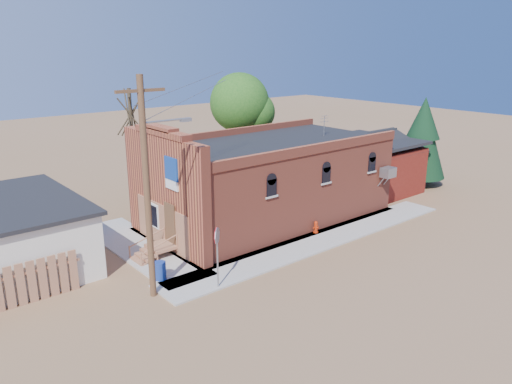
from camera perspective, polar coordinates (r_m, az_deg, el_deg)
ground at (r=25.26m, az=6.41°, el=-7.03°), size 120.00×120.00×0.00m
sidewalk_south at (r=26.83m, az=7.27°, el=-5.54°), size 19.00×2.20×0.08m
sidewalk_west at (r=26.30m, az=-13.00°, el=-6.31°), size 2.60×10.00×0.08m
brick_bar at (r=29.33m, az=1.08°, el=1.25°), size 16.40×7.97×6.30m
red_shed at (r=36.38m, az=12.93°, el=3.70°), size 5.40×6.40×4.30m
wood_fence at (r=22.10m, az=-25.78°, el=-9.67°), size 5.20×0.10×1.80m
utility_pole at (r=19.92m, az=-12.26°, el=0.80°), size 3.12×0.26×9.00m
tree_bare_near at (r=32.33m, az=-14.16°, el=8.73°), size 2.80×2.80×7.65m
tree_leafy at (r=37.49m, az=-1.89°, el=10.15°), size 4.40×4.40×8.15m
evergreen_tree at (r=38.53m, az=18.51°, el=6.15°), size 3.60×3.60×6.50m
fire_hydrant at (r=27.71m, az=6.86°, el=-3.98°), size 0.39×0.37×0.67m
stop_sign at (r=20.94m, az=-4.47°, el=-5.64°), size 0.58×0.55×2.71m
trash_barrel at (r=22.60m, az=-10.91°, el=-8.82°), size 0.66×0.66×0.81m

